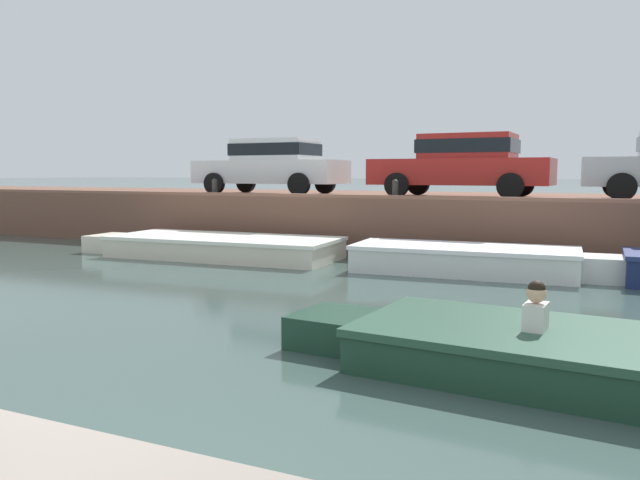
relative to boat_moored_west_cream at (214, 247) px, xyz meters
name	(u,v)px	position (x,y,z in m)	size (l,w,h in m)	color
ground_plane	(401,323)	(5.92, -4.38, -0.25)	(400.00, 400.00, 0.00)	#384C47
far_quay_wall	(504,222)	(5.92, 4.62, 0.44)	(60.00, 6.00, 1.37)	brown
far_wall_coping	(486,198)	(5.92, 1.74, 1.17)	(60.00, 0.24, 0.08)	brown
boat_moored_west_cream	(214,247)	(0.00, 0.00, 0.00)	(6.48, 2.39, 0.50)	silver
boat_moored_central_white	(475,260)	(6.02, 0.07, 0.02)	(5.19, 1.91, 0.54)	white
motorboat_passing	(589,359)	(8.24, -5.95, -0.01)	(5.93, 2.26, 0.94)	#193828
car_leftmost_white	(272,164)	(-0.35, 3.46, 1.97)	(4.29, 1.91, 1.54)	white
car_left_inner_red	(463,163)	(5.05, 3.46, 1.97)	(4.41, 2.04, 1.54)	#B2231E
mooring_bollard_west	(215,186)	(-1.24, 1.87, 1.36)	(0.15, 0.15, 0.45)	#2D2B28
mooring_bollard_mid	(395,188)	(3.81, 1.87, 1.36)	(0.15, 0.15, 0.45)	#2D2B28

